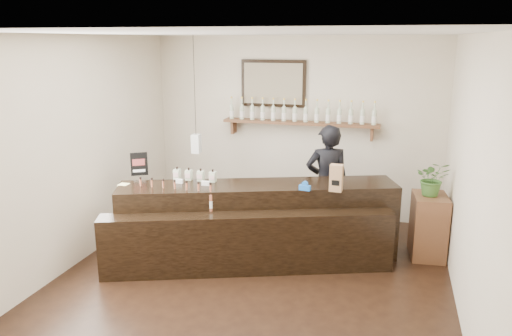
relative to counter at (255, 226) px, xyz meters
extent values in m
plane|color=black|center=(0.11, -0.57, -0.46)|extent=(5.00, 5.00, 0.00)
plane|color=beige|center=(0.11, 1.93, 0.94)|extent=(4.50, 0.00, 4.50)
plane|color=beige|center=(0.11, -3.07, 0.94)|extent=(4.50, 0.00, 4.50)
plane|color=beige|center=(-2.14, -0.57, 0.94)|extent=(0.00, 5.00, 5.00)
plane|color=beige|center=(2.36, -0.57, 0.94)|extent=(0.00, 5.00, 5.00)
plane|color=white|center=(0.11, -0.57, 2.34)|extent=(5.00, 5.00, 0.00)
cube|color=brown|center=(0.21, 1.80, 1.04)|extent=(2.40, 0.25, 0.04)
cube|color=brown|center=(-0.87, 1.83, 0.92)|extent=(0.04, 0.20, 0.20)
cube|color=brown|center=(1.29, 1.83, 0.92)|extent=(0.04, 0.20, 0.20)
cube|color=black|center=(-0.24, 1.90, 1.62)|extent=(1.02, 0.04, 0.72)
cube|color=#463B2D|center=(-0.24, 1.87, 1.62)|extent=(0.92, 0.01, 0.62)
cube|color=white|center=(-1.19, 1.03, 0.79)|extent=(0.12, 0.12, 0.28)
cylinder|color=black|center=(-1.19, 1.03, 1.64)|extent=(0.01, 0.01, 1.41)
cylinder|color=beige|center=(-0.89, 1.80, 1.16)|extent=(0.07, 0.07, 0.20)
cone|color=beige|center=(-0.89, 1.80, 1.29)|extent=(0.07, 0.07, 0.05)
cylinder|color=beige|center=(-0.89, 1.80, 1.35)|extent=(0.02, 0.02, 0.07)
cylinder|color=gold|center=(-0.89, 1.80, 1.40)|extent=(0.03, 0.03, 0.02)
cylinder|color=white|center=(-0.89, 1.80, 1.14)|extent=(0.07, 0.07, 0.09)
cylinder|color=beige|center=(-0.72, 1.80, 1.16)|extent=(0.07, 0.07, 0.20)
cone|color=beige|center=(-0.72, 1.80, 1.29)|extent=(0.07, 0.07, 0.05)
cylinder|color=beige|center=(-0.72, 1.80, 1.35)|extent=(0.02, 0.02, 0.07)
cylinder|color=gold|center=(-0.72, 1.80, 1.40)|extent=(0.03, 0.03, 0.02)
cylinder|color=white|center=(-0.72, 1.80, 1.14)|extent=(0.07, 0.07, 0.09)
cylinder|color=beige|center=(-0.55, 1.80, 1.16)|extent=(0.07, 0.07, 0.20)
cone|color=beige|center=(-0.55, 1.80, 1.29)|extent=(0.07, 0.07, 0.05)
cylinder|color=beige|center=(-0.55, 1.80, 1.35)|extent=(0.02, 0.02, 0.07)
cylinder|color=gold|center=(-0.55, 1.80, 1.40)|extent=(0.03, 0.03, 0.02)
cylinder|color=white|center=(-0.55, 1.80, 1.14)|extent=(0.07, 0.07, 0.09)
cylinder|color=beige|center=(-0.38, 1.80, 1.16)|extent=(0.07, 0.07, 0.20)
cone|color=beige|center=(-0.38, 1.80, 1.29)|extent=(0.07, 0.07, 0.05)
cylinder|color=beige|center=(-0.38, 1.80, 1.35)|extent=(0.02, 0.02, 0.07)
cylinder|color=gold|center=(-0.38, 1.80, 1.40)|extent=(0.03, 0.03, 0.02)
cylinder|color=white|center=(-0.38, 1.80, 1.14)|extent=(0.07, 0.07, 0.09)
cylinder|color=beige|center=(-0.21, 1.80, 1.16)|extent=(0.07, 0.07, 0.20)
cone|color=beige|center=(-0.21, 1.80, 1.29)|extent=(0.07, 0.07, 0.05)
cylinder|color=beige|center=(-0.21, 1.80, 1.35)|extent=(0.02, 0.02, 0.07)
cylinder|color=gold|center=(-0.21, 1.80, 1.40)|extent=(0.03, 0.03, 0.02)
cylinder|color=white|center=(-0.21, 1.80, 1.14)|extent=(0.07, 0.07, 0.09)
cylinder|color=beige|center=(-0.04, 1.80, 1.16)|extent=(0.07, 0.07, 0.20)
cone|color=beige|center=(-0.04, 1.80, 1.29)|extent=(0.07, 0.07, 0.05)
cylinder|color=beige|center=(-0.04, 1.80, 1.35)|extent=(0.02, 0.02, 0.07)
cylinder|color=gold|center=(-0.04, 1.80, 1.40)|extent=(0.03, 0.03, 0.02)
cylinder|color=white|center=(-0.04, 1.80, 1.14)|extent=(0.07, 0.07, 0.09)
cylinder|color=beige|center=(0.13, 1.80, 1.16)|extent=(0.07, 0.07, 0.20)
cone|color=beige|center=(0.13, 1.80, 1.29)|extent=(0.07, 0.07, 0.05)
cylinder|color=beige|center=(0.13, 1.80, 1.35)|extent=(0.02, 0.02, 0.07)
cylinder|color=gold|center=(0.13, 1.80, 1.40)|extent=(0.03, 0.03, 0.02)
cylinder|color=white|center=(0.13, 1.80, 1.14)|extent=(0.07, 0.07, 0.09)
cylinder|color=beige|center=(0.30, 1.80, 1.16)|extent=(0.07, 0.07, 0.20)
cone|color=beige|center=(0.30, 1.80, 1.29)|extent=(0.07, 0.07, 0.05)
cylinder|color=beige|center=(0.30, 1.80, 1.35)|extent=(0.02, 0.02, 0.07)
cylinder|color=gold|center=(0.30, 1.80, 1.40)|extent=(0.03, 0.03, 0.02)
cylinder|color=white|center=(0.30, 1.80, 1.14)|extent=(0.07, 0.07, 0.09)
cylinder|color=beige|center=(0.47, 1.80, 1.16)|extent=(0.07, 0.07, 0.20)
cone|color=beige|center=(0.47, 1.80, 1.29)|extent=(0.07, 0.07, 0.05)
cylinder|color=beige|center=(0.47, 1.80, 1.35)|extent=(0.02, 0.02, 0.07)
cylinder|color=gold|center=(0.47, 1.80, 1.40)|extent=(0.03, 0.03, 0.02)
cylinder|color=white|center=(0.47, 1.80, 1.14)|extent=(0.07, 0.07, 0.09)
cylinder|color=beige|center=(0.64, 1.80, 1.16)|extent=(0.07, 0.07, 0.20)
cone|color=beige|center=(0.64, 1.80, 1.29)|extent=(0.07, 0.07, 0.05)
cylinder|color=beige|center=(0.64, 1.80, 1.35)|extent=(0.02, 0.02, 0.07)
cylinder|color=gold|center=(0.64, 1.80, 1.40)|extent=(0.03, 0.03, 0.02)
cylinder|color=white|center=(0.64, 1.80, 1.14)|extent=(0.07, 0.07, 0.09)
cylinder|color=beige|center=(0.81, 1.80, 1.16)|extent=(0.07, 0.07, 0.20)
cone|color=beige|center=(0.81, 1.80, 1.29)|extent=(0.07, 0.07, 0.05)
cylinder|color=beige|center=(0.81, 1.80, 1.35)|extent=(0.02, 0.02, 0.07)
cylinder|color=gold|center=(0.81, 1.80, 1.40)|extent=(0.03, 0.03, 0.02)
cylinder|color=white|center=(0.81, 1.80, 1.14)|extent=(0.07, 0.07, 0.09)
cylinder|color=beige|center=(0.98, 1.80, 1.16)|extent=(0.07, 0.07, 0.20)
cone|color=beige|center=(0.98, 1.80, 1.29)|extent=(0.07, 0.07, 0.05)
cylinder|color=beige|center=(0.98, 1.80, 1.35)|extent=(0.02, 0.02, 0.07)
cylinder|color=gold|center=(0.98, 1.80, 1.40)|extent=(0.03, 0.03, 0.02)
cylinder|color=white|center=(0.98, 1.80, 1.14)|extent=(0.07, 0.07, 0.09)
cylinder|color=beige|center=(1.14, 1.80, 1.16)|extent=(0.07, 0.07, 0.20)
cone|color=beige|center=(1.14, 1.80, 1.29)|extent=(0.07, 0.07, 0.05)
cylinder|color=beige|center=(1.14, 1.80, 1.35)|extent=(0.02, 0.02, 0.07)
cylinder|color=gold|center=(1.14, 1.80, 1.40)|extent=(0.03, 0.03, 0.02)
cylinder|color=white|center=(1.14, 1.80, 1.14)|extent=(0.07, 0.07, 0.09)
cylinder|color=beige|center=(1.31, 1.80, 1.16)|extent=(0.07, 0.07, 0.20)
cone|color=beige|center=(1.31, 1.80, 1.29)|extent=(0.07, 0.07, 0.05)
cylinder|color=beige|center=(1.31, 1.80, 1.35)|extent=(0.02, 0.02, 0.07)
cylinder|color=gold|center=(1.31, 1.80, 1.40)|extent=(0.03, 0.03, 0.02)
cylinder|color=white|center=(1.31, 1.80, 1.14)|extent=(0.07, 0.07, 0.09)
cube|color=black|center=(0.01, 0.13, 0.03)|extent=(3.49, 1.77, 0.98)
cube|color=black|center=(0.01, -0.33, -0.09)|extent=(3.39, 1.48, 0.74)
cube|color=white|center=(-0.97, -0.10, 0.54)|extent=(0.10, 0.04, 0.05)
cube|color=white|center=(-0.61, -0.10, 0.54)|extent=(0.10, 0.04, 0.05)
cube|color=#EEE791|center=(-1.61, -0.33, 0.34)|extent=(0.12, 0.12, 0.12)
cube|color=#EEE791|center=(-1.61, -0.33, 0.46)|extent=(0.12, 0.12, 0.12)
cube|color=beige|center=(-1.07, 0.08, 0.58)|extent=(0.08, 0.08, 0.13)
cube|color=#CDA19F|center=(-1.07, 0.03, 0.58)|extent=(0.07, 0.00, 0.06)
cylinder|color=black|center=(-1.07, 0.08, 0.67)|extent=(0.02, 0.02, 0.03)
cube|color=beige|center=(-0.91, 0.08, 0.58)|extent=(0.08, 0.08, 0.13)
cube|color=#CDA19F|center=(-0.91, 0.03, 0.58)|extent=(0.07, 0.00, 0.06)
cylinder|color=black|center=(-0.91, 0.08, 0.67)|extent=(0.02, 0.02, 0.03)
cube|color=beige|center=(-0.74, 0.08, 0.58)|extent=(0.08, 0.08, 0.13)
cube|color=#CDA19F|center=(-0.74, 0.03, 0.58)|extent=(0.07, 0.00, 0.06)
cylinder|color=black|center=(-0.74, 0.08, 0.67)|extent=(0.02, 0.02, 0.03)
cube|color=beige|center=(-0.58, 0.08, 0.58)|extent=(0.08, 0.08, 0.13)
cube|color=#CDA19F|center=(-0.58, 0.03, 0.58)|extent=(0.07, 0.00, 0.06)
cylinder|color=black|center=(-0.58, 0.08, 0.67)|extent=(0.02, 0.02, 0.03)
cylinder|color=#A05236|center=(-1.38, -0.33, 0.38)|extent=(0.07, 0.07, 0.20)
cone|color=#A05236|center=(-1.38, -0.33, 0.51)|extent=(0.07, 0.07, 0.05)
cylinder|color=#A05236|center=(-1.38, -0.33, 0.57)|extent=(0.02, 0.02, 0.07)
cylinder|color=black|center=(-1.38, -0.33, 0.62)|extent=(0.03, 0.03, 0.02)
cylinder|color=white|center=(-1.38, -0.33, 0.36)|extent=(0.07, 0.07, 0.09)
cylinder|color=#A05236|center=(-1.22, -0.33, 0.38)|extent=(0.07, 0.07, 0.20)
cone|color=#A05236|center=(-1.22, -0.33, 0.51)|extent=(0.07, 0.07, 0.05)
cylinder|color=#A05236|center=(-1.22, -0.33, 0.57)|extent=(0.02, 0.02, 0.07)
cylinder|color=black|center=(-1.22, -0.33, 0.62)|extent=(0.03, 0.03, 0.02)
cylinder|color=white|center=(-1.22, -0.33, 0.36)|extent=(0.07, 0.07, 0.09)
cylinder|color=#A05236|center=(-1.07, -0.33, 0.38)|extent=(0.07, 0.07, 0.20)
cone|color=#A05236|center=(-1.07, -0.33, 0.51)|extent=(0.07, 0.07, 0.05)
cylinder|color=#A05236|center=(-1.07, -0.33, 0.57)|extent=(0.02, 0.02, 0.07)
cylinder|color=black|center=(-1.07, -0.33, 0.62)|extent=(0.03, 0.03, 0.02)
cylinder|color=white|center=(-1.07, -0.33, 0.36)|extent=(0.07, 0.07, 0.09)
cylinder|color=#A05236|center=(-0.92, -0.33, 0.38)|extent=(0.07, 0.07, 0.20)
cone|color=#A05236|center=(-0.92, -0.33, 0.51)|extent=(0.07, 0.07, 0.05)
cylinder|color=#A05236|center=(-0.92, -0.33, 0.57)|extent=(0.02, 0.02, 0.07)
cylinder|color=black|center=(-0.92, -0.33, 0.62)|extent=(0.03, 0.03, 0.02)
cylinder|color=white|center=(-0.92, -0.33, 0.36)|extent=(0.07, 0.07, 0.09)
cylinder|color=#A05236|center=(-0.76, -0.33, 0.38)|extent=(0.07, 0.07, 0.20)
cone|color=#A05236|center=(-0.76, -0.33, 0.51)|extent=(0.07, 0.07, 0.05)
cylinder|color=#A05236|center=(-0.76, -0.33, 0.57)|extent=(0.02, 0.02, 0.07)
cylinder|color=black|center=(-0.76, -0.33, 0.62)|extent=(0.03, 0.03, 0.02)
cylinder|color=white|center=(-0.76, -0.33, 0.36)|extent=(0.07, 0.07, 0.09)
cylinder|color=#A05236|center=(-0.61, -0.33, 0.38)|extent=(0.07, 0.07, 0.20)
cone|color=#A05236|center=(-0.61, -0.33, 0.51)|extent=(0.07, 0.07, 0.05)
cylinder|color=#A05236|center=(-0.61, -0.33, 0.57)|extent=(0.02, 0.02, 0.07)
cylinder|color=black|center=(-0.61, -0.33, 0.62)|extent=(0.03, 0.03, 0.02)
cylinder|color=white|center=(-0.61, -0.33, 0.36)|extent=(0.07, 0.07, 0.09)
cylinder|color=#A05236|center=(-0.45, -0.33, 0.38)|extent=(0.07, 0.07, 0.20)
cone|color=#A05236|center=(-0.45, -0.33, 0.51)|extent=(0.07, 0.07, 0.05)
cylinder|color=#A05236|center=(-0.45, -0.33, 0.57)|extent=(0.02, 0.02, 0.07)
cylinder|color=black|center=(-0.45, -0.33, 0.62)|extent=(0.03, 0.03, 0.02)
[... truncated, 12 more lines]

